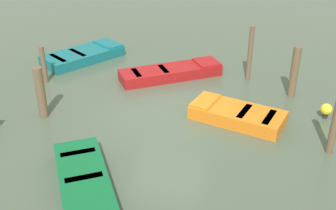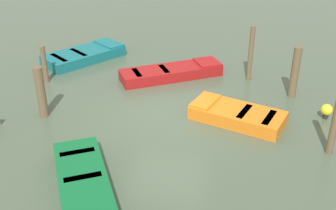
# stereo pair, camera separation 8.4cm
# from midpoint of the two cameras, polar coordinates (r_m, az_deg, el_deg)

# --- Properties ---
(ground_plane) EXTENTS (80.00, 80.00, 0.00)m
(ground_plane) POSITION_cam_midpoint_polar(r_m,az_deg,el_deg) (12.90, -0.19, -1.38)
(ground_plane) COLOR #475642
(rowboat_green) EXTENTS (2.80, 4.00, 0.46)m
(rowboat_green) POSITION_cam_midpoint_polar(r_m,az_deg,el_deg) (9.64, -11.57, -11.87)
(rowboat_green) COLOR #0F602D
(rowboat_green) RESTS_ON ground_plane
(rowboat_orange) EXTENTS (3.05, 2.14, 0.46)m
(rowboat_orange) POSITION_cam_midpoint_polar(r_m,az_deg,el_deg) (12.64, 9.39, -1.30)
(rowboat_orange) COLOR orange
(rowboat_orange) RESTS_ON ground_plane
(rowboat_red) EXTENTS (3.87, 2.82, 0.46)m
(rowboat_red) POSITION_cam_midpoint_polar(r_m,az_deg,el_deg) (15.45, 0.33, 4.63)
(rowboat_red) COLOR maroon
(rowboat_red) RESTS_ON ground_plane
(rowboat_teal) EXTENTS (3.17, 3.49, 0.46)m
(rowboat_teal) POSITION_cam_midpoint_polar(r_m,az_deg,el_deg) (17.51, -11.85, 6.86)
(rowboat_teal) COLOR #14666B
(rowboat_teal) RESTS_ON ground_plane
(mooring_piling_mid_right) EXTENTS (0.19, 0.19, 1.97)m
(mooring_piling_mid_right) POSITION_cam_midpoint_polar(r_m,az_deg,el_deg) (11.45, 22.18, -2.01)
(mooring_piling_mid_right) COLOR brown
(mooring_piling_mid_right) RESTS_ON ground_plane
(mooring_piling_far_left) EXTENTS (0.17, 0.17, 2.05)m
(mooring_piling_far_left) POSITION_cam_midpoint_polar(r_m,az_deg,el_deg) (15.28, 11.24, 7.09)
(mooring_piling_far_left) COLOR brown
(mooring_piling_far_left) RESTS_ON ground_plane
(mooring_piling_mid_left) EXTENTS (0.27, 0.27, 1.77)m
(mooring_piling_mid_left) POSITION_cam_midpoint_polar(r_m,az_deg,el_deg) (14.37, 17.08, 4.43)
(mooring_piling_mid_left) COLOR brown
(mooring_piling_mid_left) RESTS_ON ground_plane
(mooring_piling_near_right) EXTENTS (0.28, 0.28, 1.64)m
(mooring_piling_near_right) POSITION_cam_midpoint_polar(r_m,az_deg,el_deg) (13.06, -17.55, 1.66)
(mooring_piling_near_right) COLOR brown
(mooring_piling_near_right) RESTS_ON ground_plane
(mooring_piling_center) EXTENTS (0.18, 0.18, 1.38)m
(mooring_piling_center) POSITION_cam_midpoint_polar(r_m,az_deg,el_deg) (15.56, -17.13, 5.43)
(mooring_piling_center) COLOR brown
(mooring_piling_center) RESTS_ON ground_plane
(marker_buoy) EXTENTS (0.36, 0.36, 0.48)m
(marker_buoy) POSITION_cam_midpoint_polar(r_m,az_deg,el_deg) (13.50, 21.08, -0.60)
(marker_buoy) COLOR #262626
(marker_buoy) RESTS_ON ground_plane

